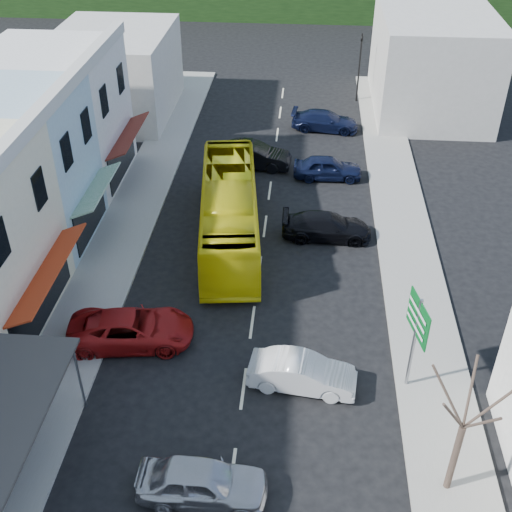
% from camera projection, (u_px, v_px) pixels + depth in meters
% --- Properties ---
extents(ground, '(120.00, 120.00, 0.00)m').
position_uv_depth(ground, '(243.00, 388.00, 25.32)').
color(ground, black).
rests_on(ground, ground).
extents(sidewalk_left, '(3.00, 52.00, 0.15)m').
position_uv_depth(sidewalk_left, '(121.00, 239.00, 33.94)').
color(sidewalk_left, gray).
rests_on(sidewalk_left, ground).
extents(sidewalk_right, '(3.00, 52.00, 0.15)m').
position_uv_depth(sidewalk_right, '(408.00, 252.00, 32.92)').
color(sidewalk_right, gray).
rests_on(sidewalk_right, ground).
extents(distant_block_left, '(8.00, 10.00, 6.00)m').
position_uv_depth(distant_block_left, '(115.00, 73.00, 46.42)').
color(distant_block_left, '#B7B2A8').
rests_on(distant_block_left, ground).
extents(distant_block_right, '(8.00, 12.00, 7.00)m').
position_uv_depth(distant_block_right, '(432.00, 62.00, 47.03)').
color(distant_block_right, '#B7B2A8').
rests_on(distant_block_right, ground).
extents(bus, '(3.87, 11.82, 3.10)m').
position_uv_depth(bus, '(229.00, 213.00, 33.27)').
color(bus, yellow).
rests_on(bus, ground).
extents(car_silver, '(4.41, 1.82, 1.40)m').
position_uv_depth(car_silver, '(202.00, 482.00, 20.99)').
color(car_silver, '#B3B3B7').
rests_on(car_silver, ground).
extents(car_white, '(4.58, 2.30, 1.40)m').
position_uv_depth(car_white, '(302.00, 373.00, 25.03)').
color(car_white, silver).
rests_on(car_white, ground).
extents(car_red, '(4.81, 2.48, 1.40)m').
position_uv_depth(car_red, '(131.00, 329.00, 27.13)').
color(car_red, maroon).
rests_on(car_red, ground).
extents(car_black_near, '(4.52, 1.89, 1.40)m').
position_uv_depth(car_black_near, '(327.00, 226.00, 33.81)').
color(car_black_near, black).
rests_on(car_black_near, ground).
extents(car_navy_mid, '(4.45, 1.92, 1.40)m').
position_uv_depth(car_navy_mid, '(328.00, 168.00, 39.26)').
color(car_navy_mid, black).
rests_on(car_navy_mid, ground).
extents(car_black_far, '(4.54, 2.18, 1.40)m').
position_uv_depth(car_black_far, '(252.00, 157.00, 40.50)').
color(car_black_far, black).
rests_on(car_black_far, ground).
extents(car_navy_far, '(4.66, 2.28, 1.40)m').
position_uv_depth(car_navy_far, '(325.00, 121.00, 45.17)').
color(car_navy_far, black).
rests_on(car_navy_far, ground).
extents(pedestrian_left, '(0.49, 0.66, 1.70)m').
position_uv_depth(pedestrian_left, '(41.00, 352.00, 25.58)').
color(pedestrian_left, black).
rests_on(pedestrian_left, sidewalk_left).
extents(direction_sign, '(1.05, 2.06, 4.38)m').
position_uv_depth(direction_sign, '(413.00, 345.00, 24.17)').
color(direction_sign, '#06531B').
rests_on(direction_sign, ground).
extents(street_tree, '(2.74, 2.74, 6.20)m').
position_uv_depth(street_tree, '(463.00, 427.00, 19.82)').
color(street_tree, '#3D2F26').
rests_on(street_tree, ground).
extents(traffic_signal, '(1.05, 1.31, 5.20)m').
position_uv_depth(traffic_signal, '(359.00, 68.00, 48.57)').
color(traffic_signal, black).
rests_on(traffic_signal, ground).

